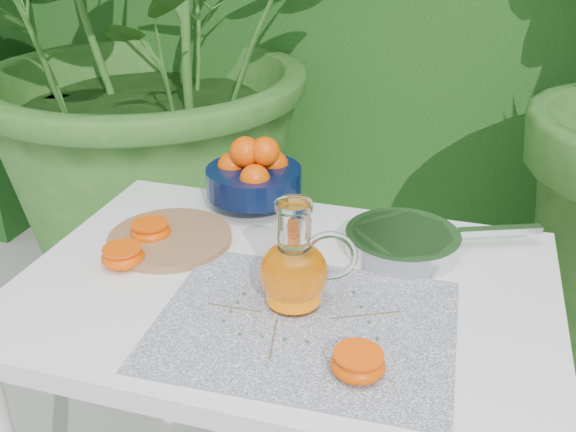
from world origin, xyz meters
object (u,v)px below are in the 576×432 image
(white_table, at_px, (285,317))
(fruit_bowl, at_px, (254,175))
(saute_pan, at_px, (404,241))
(juice_pitcher, at_px, (295,270))
(cutting_board, at_px, (170,239))

(white_table, xyz_separation_m, fruit_bowl, (-0.16, 0.29, 0.16))
(saute_pan, bearing_deg, juice_pitcher, -123.11)
(cutting_board, distance_m, fruit_bowl, 0.25)
(juice_pitcher, bearing_deg, fruit_bowl, 119.36)
(fruit_bowl, bearing_deg, juice_pitcher, -60.64)
(fruit_bowl, relative_size, saute_pan, 0.67)
(juice_pitcher, xyz_separation_m, saute_pan, (0.16, 0.25, -0.05))
(juice_pitcher, height_order, saute_pan, juice_pitcher)
(cutting_board, height_order, juice_pitcher, juice_pitcher)
(fruit_bowl, distance_m, saute_pan, 0.38)
(cutting_board, distance_m, saute_pan, 0.49)
(white_table, relative_size, cutting_board, 3.87)
(white_table, height_order, juice_pitcher, juice_pitcher)
(juice_pitcher, bearing_deg, white_table, 120.52)
(white_table, height_order, fruit_bowl, fruit_bowl)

